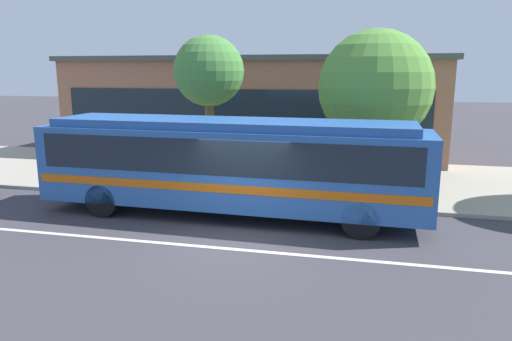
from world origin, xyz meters
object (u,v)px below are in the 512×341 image
(pedestrian_standing_by_tree, at_px, (257,159))
(pedestrian_waiting_near_sign, at_px, (347,165))
(pedestrian_walking_along_curb, at_px, (205,164))
(transit_bus, at_px, (230,161))
(street_tree_mid_block, at_px, (375,87))
(bus_stop_sign, at_px, (412,157))
(street_tree_near_stop, at_px, (209,72))

(pedestrian_standing_by_tree, bearing_deg, pedestrian_waiting_near_sign, -1.12)
(pedestrian_waiting_near_sign, xyz_separation_m, pedestrian_walking_along_curb, (-4.98, -0.90, 0.01))
(transit_bus, bearing_deg, street_tree_mid_block, 44.64)
(bus_stop_sign, height_order, street_tree_near_stop, street_tree_near_stop)
(pedestrian_waiting_near_sign, relative_size, street_tree_mid_block, 0.28)
(pedestrian_waiting_near_sign, bearing_deg, pedestrian_standing_by_tree, 178.88)
(pedestrian_standing_by_tree, bearing_deg, bus_stop_sign, -16.31)
(pedestrian_walking_along_curb, height_order, street_tree_near_stop, street_tree_near_stop)
(transit_bus, relative_size, pedestrian_standing_by_tree, 6.82)
(pedestrian_walking_along_curb, distance_m, street_tree_near_stop, 3.60)
(transit_bus, height_order, pedestrian_standing_by_tree, transit_bus)
(street_tree_mid_block, bearing_deg, transit_bus, -135.36)
(transit_bus, distance_m, street_tree_mid_block, 6.14)
(transit_bus, bearing_deg, pedestrian_waiting_near_sign, 46.47)
(transit_bus, bearing_deg, bus_stop_sign, 20.24)
(transit_bus, distance_m, pedestrian_waiting_near_sign, 4.80)
(pedestrian_walking_along_curb, bearing_deg, bus_stop_sign, -4.78)
(transit_bus, height_order, street_tree_mid_block, street_tree_mid_block)
(pedestrian_standing_by_tree, bearing_deg, transit_bus, -90.07)
(pedestrian_waiting_near_sign, xyz_separation_m, street_tree_near_stop, (-5.30, 0.70, 3.21))
(bus_stop_sign, bearing_deg, pedestrian_standing_by_tree, 163.69)
(pedestrian_walking_along_curb, relative_size, street_tree_near_stop, 0.29)
(transit_bus, bearing_deg, street_tree_near_stop, 115.93)
(pedestrian_waiting_near_sign, relative_size, pedestrian_walking_along_curb, 0.99)
(pedestrian_waiting_near_sign, bearing_deg, bus_stop_sign, -36.18)
(street_tree_near_stop, bearing_deg, pedestrian_waiting_near_sign, -7.55)
(street_tree_mid_block, bearing_deg, pedestrian_waiting_near_sign, -143.66)
(transit_bus, height_order, pedestrian_walking_along_curb, transit_bus)
(pedestrian_walking_along_curb, xyz_separation_m, bus_stop_sign, (7.02, -0.59, 0.64))
(transit_bus, xyz_separation_m, pedestrian_walking_along_curb, (-1.70, 2.55, -0.65))
(pedestrian_waiting_near_sign, distance_m, street_tree_mid_block, 2.90)
(pedestrian_waiting_near_sign, bearing_deg, pedestrian_walking_along_curb, -169.72)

